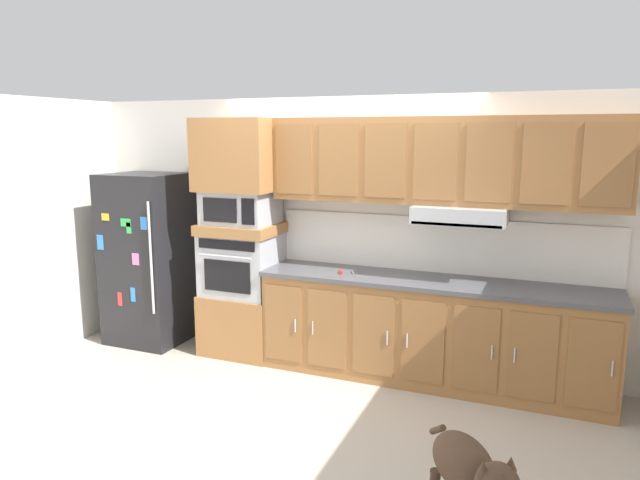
# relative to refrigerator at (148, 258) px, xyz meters

# --- Properties ---
(ground_plane) EXTENTS (9.60, 9.60, 0.00)m
(ground_plane) POSITION_rel_refrigerator_xyz_m (2.05, -0.68, -0.88)
(ground_plane) COLOR #B2A899
(back_kitchen_wall) EXTENTS (6.20, 0.12, 2.50)m
(back_kitchen_wall) POSITION_rel_refrigerator_xyz_m (2.05, 0.43, 0.37)
(back_kitchen_wall) COLOR silver
(back_kitchen_wall) RESTS_ON ground
(side_panel_left) EXTENTS (0.12, 7.10, 2.50)m
(side_panel_left) POSITION_rel_refrigerator_xyz_m (-0.75, -0.68, 0.37)
(side_panel_left) COLOR silver
(side_panel_left) RESTS_ON ground
(refrigerator) EXTENTS (0.76, 0.73, 1.76)m
(refrigerator) POSITION_rel_refrigerator_xyz_m (0.00, 0.00, 0.00)
(refrigerator) COLOR black
(refrigerator) RESTS_ON ground
(oven_base_cabinet) EXTENTS (0.74, 0.62, 0.60)m
(oven_base_cabinet) POSITION_rel_refrigerator_xyz_m (1.08, 0.07, -0.58)
(oven_base_cabinet) COLOR #996638
(oven_base_cabinet) RESTS_ON ground
(built_in_oven) EXTENTS (0.70, 0.62, 0.60)m
(built_in_oven) POSITION_rel_refrigerator_xyz_m (1.08, 0.07, 0.02)
(built_in_oven) COLOR #A8AAAF
(built_in_oven) RESTS_ON oven_base_cabinet
(appliance_mid_shelf) EXTENTS (0.74, 0.62, 0.10)m
(appliance_mid_shelf) POSITION_rel_refrigerator_xyz_m (1.08, 0.07, 0.37)
(appliance_mid_shelf) COLOR #996638
(appliance_mid_shelf) RESTS_ON built_in_oven
(microwave) EXTENTS (0.64, 0.54, 0.32)m
(microwave) POSITION_rel_refrigerator_xyz_m (1.08, 0.07, 0.58)
(microwave) COLOR #A8AAAF
(microwave) RESTS_ON appliance_mid_shelf
(appliance_upper_cabinet) EXTENTS (0.74, 0.62, 0.68)m
(appliance_upper_cabinet) POSITION_rel_refrigerator_xyz_m (1.08, 0.07, 1.08)
(appliance_upper_cabinet) COLOR #996638
(appliance_upper_cabinet) RESTS_ON microwave
(lower_cabinet_run) EXTENTS (2.99, 0.63, 0.88)m
(lower_cabinet_run) POSITION_rel_refrigerator_xyz_m (2.95, 0.07, -0.44)
(lower_cabinet_run) COLOR #996638
(lower_cabinet_run) RESTS_ON ground
(countertop_slab) EXTENTS (3.03, 0.64, 0.04)m
(countertop_slab) POSITION_rel_refrigerator_xyz_m (2.95, 0.07, 0.02)
(countertop_slab) COLOR #4C4C51
(countertop_slab) RESTS_ON lower_cabinet_run
(backsplash_panel) EXTENTS (3.03, 0.02, 0.50)m
(backsplash_panel) POSITION_rel_refrigerator_xyz_m (2.95, 0.36, 0.29)
(backsplash_panel) COLOR white
(backsplash_panel) RESTS_ON countertop_slab
(upper_cabinet_with_hood) EXTENTS (2.99, 0.48, 0.88)m
(upper_cabinet_with_hood) POSITION_rel_refrigerator_xyz_m (2.96, 0.19, 1.02)
(upper_cabinet_with_hood) COLOR #996638
(upper_cabinet_with_hood) RESTS_ON backsplash_panel
(screwdriver) EXTENTS (0.16, 0.15, 0.03)m
(screwdriver) POSITION_rel_refrigerator_xyz_m (2.15, -0.01, 0.05)
(screwdriver) COLOR red
(screwdriver) RESTS_ON countertop_slab
(dog) EXTENTS (0.57, 0.73, 0.66)m
(dog) POSITION_rel_refrigerator_xyz_m (3.57, -1.98, -0.43)
(dog) COLOR #473323
(dog) RESTS_ON ground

